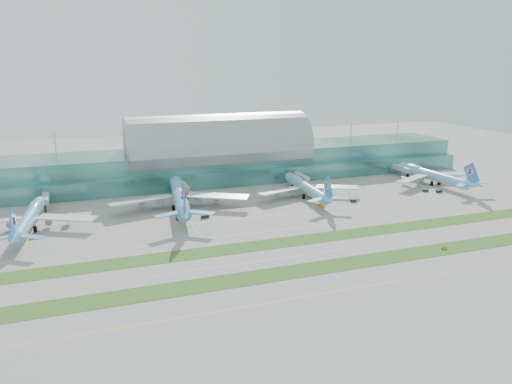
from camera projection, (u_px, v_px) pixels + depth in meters
name	position (u px, v px, depth m)	size (l,w,h in m)	color
ground	(298.00, 242.00, 217.38)	(700.00, 700.00, 0.00)	gray
terminal	(219.00, 158.00, 330.99)	(340.00, 69.10, 36.00)	#3D7A75
grass_strip_near	(328.00, 266.00, 191.88)	(420.00, 12.00, 0.08)	#2D591E
grass_strip_far	(296.00, 241.00, 219.19)	(420.00, 12.00, 0.08)	#2D591E
taxiline_a	(355.00, 288.00, 173.68)	(420.00, 0.35, 0.01)	yellow
taxiline_b	(312.00, 254.00, 204.63)	(420.00, 0.35, 0.01)	yellow
taxiline_c	(283.00, 229.00, 233.76)	(420.00, 0.35, 0.01)	yellow
taxiline_d	(266.00, 216.00, 253.79)	(420.00, 0.35, 0.01)	yellow
airliner_a	(29.00, 218.00, 231.86)	(61.70, 70.41, 19.37)	#62A7D9
airliner_b	(179.00, 195.00, 265.39)	(73.80, 84.38, 23.24)	#5DA2CD
airliner_c	(306.00, 187.00, 288.41)	(61.43, 69.87, 19.22)	#68B9E6
airliner_d	(431.00, 174.00, 318.94)	(63.62, 72.35, 19.91)	#71B9FA
gse_b	(35.00, 236.00, 222.68)	(3.47, 1.92, 1.55)	black
gse_c	(180.00, 218.00, 247.50)	(3.73, 1.96, 1.71)	black
gse_d	(205.00, 216.00, 250.74)	(4.06, 1.71, 1.74)	black
gse_e	(321.00, 206.00, 269.58)	(3.70, 2.02, 1.58)	orange
gse_f	(353.00, 201.00, 279.09)	(3.29, 1.82, 1.64)	black
gse_g	(426.00, 190.00, 301.10)	(3.34, 1.91, 1.48)	black
gse_h	(439.00, 191.00, 299.15)	(3.86, 1.94, 1.61)	black
taxiway_sign_east	(444.00, 248.00, 208.98)	(2.54, 0.51, 1.07)	black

